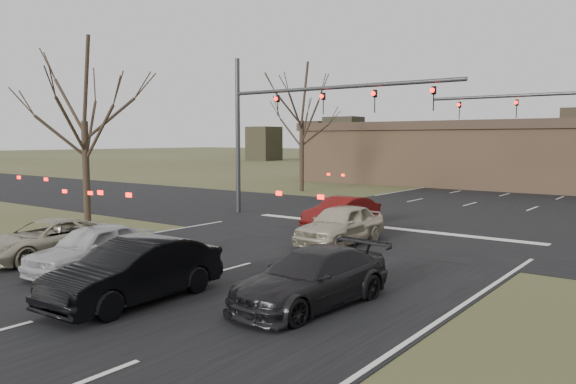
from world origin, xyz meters
name	(u,v)px	position (x,y,z in m)	size (l,w,h in m)	color
ground	(143,293)	(0.00, 0.00, 0.00)	(360.00, 360.00, 0.00)	#444525
road_cross	(403,222)	(0.00, 15.00, 0.01)	(200.00, 14.00, 0.02)	black
building	(560,155)	(2.00, 38.00, 2.67)	(42.40, 10.40, 5.30)	#896749
mast_arm_near	(288,114)	(-5.23, 13.00, 5.07)	(12.12, 0.24, 8.00)	#383A3D
tree_left_near	(83,79)	(-11.50, 6.00, 6.57)	(5.10, 5.10, 8.50)	black
tree_left_far	(302,91)	(-13.00, 25.00, 7.34)	(5.70, 5.70, 9.50)	black
car_silver_suv	(47,240)	(-5.74, 0.73, 0.63)	(2.10, 4.55, 1.27)	#ABA28A
car_white_sedan	(93,248)	(-3.00, 0.59, 0.70)	(1.65, 4.10, 1.40)	#B8B8BA
car_black_hatch	(135,271)	(0.50, -0.62, 0.75)	(1.59, 4.55, 1.50)	black
car_charcoal_sedan	(311,278)	(4.00, 1.68, 0.66)	(1.84, 4.52, 1.31)	black
car_red_ahead	(342,212)	(-1.58, 12.09, 0.66)	(1.40, 4.03, 1.33)	#540C0C
car_silver_ahead	(340,224)	(0.50, 8.62, 0.74)	(1.74, 4.32, 1.47)	beige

